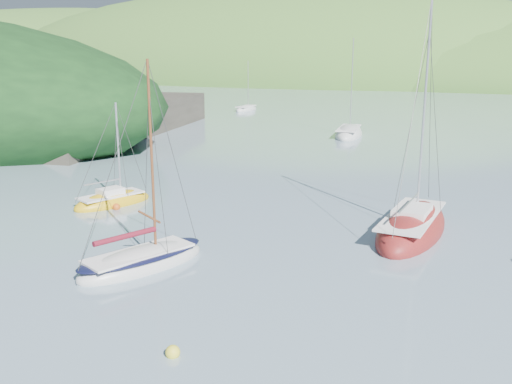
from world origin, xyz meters
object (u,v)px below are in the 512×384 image
at_px(daysailer_white, 142,262).
at_px(sloop_red, 412,229).
at_px(sailboat_yellow, 113,202).
at_px(distant_sloop_a, 349,134).
at_px(distant_sloop_c, 246,110).

distance_m(daysailer_white, sloop_red, 13.93).
relative_size(sailboat_yellow, distant_sloop_a, 0.60).
height_order(sloop_red, distant_sloop_a, sloop_red).
height_order(daysailer_white, distant_sloop_a, distant_sloop_a).
bearing_deg(daysailer_white, sailboat_yellow, 156.59).
height_order(sloop_red, distant_sloop_c, sloop_red).
distance_m(daysailer_white, distant_sloop_c, 65.71).
relative_size(sloop_red, distant_sloop_c, 1.57).
distance_m(sloop_red, distant_sloop_c, 61.74).
xyz_separation_m(distant_sloop_a, distant_sloop_c, (-21.68, 19.78, -0.04)).
bearing_deg(sailboat_yellow, distant_sloop_c, 127.85).
height_order(sloop_red, sailboat_yellow, sloop_red).
bearing_deg(sloop_red, sailboat_yellow, -171.38).
bearing_deg(sloop_red, distant_sloop_a, 113.71).
height_order(sailboat_yellow, distant_sloop_c, distant_sloop_c).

